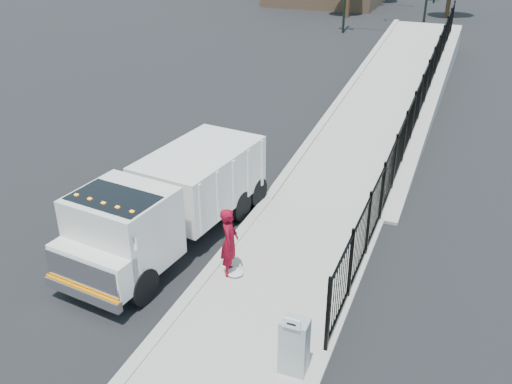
% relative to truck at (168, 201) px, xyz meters
% --- Properties ---
extents(ground, '(120.00, 120.00, 0.00)m').
position_rel_truck_xyz_m(ground, '(1.64, -0.62, -1.36)').
color(ground, black).
rests_on(ground, ground).
extents(sidewalk, '(3.55, 12.00, 0.12)m').
position_rel_truck_xyz_m(sidewalk, '(3.56, -2.62, -1.30)').
color(sidewalk, '#9E998E').
rests_on(sidewalk, ground).
extents(curb, '(0.30, 12.00, 0.16)m').
position_rel_truck_xyz_m(curb, '(1.64, -2.62, -1.28)').
color(curb, '#ADAAA3').
rests_on(curb, ground).
extents(ramp, '(3.95, 24.06, 3.19)m').
position_rel_truck_xyz_m(ramp, '(3.76, 15.38, -1.36)').
color(ramp, '#9E998E').
rests_on(ramp, ground).
extents(iron_fence, '(0.10, 28.00, 1.80)m').
position_rel_truck_xyz_m(iron_fence, '(5.19, 11.38, -0.46)').
color(iron_fence, black).
rests_on(iron_fence, ground).
extents(truck, '(3.10, 7.30, 2.42)m').
position_rel_truck_xyz_m(truck, '(0.00, 0.00, 0.00)').
color(truck, black).
rests_on(truck, ground).
extents(worker, '(0.62, 0.77, 1.83)m').
position_rel_truck_xyz_m(worker, '(2.16, -0.80, -0.33)').
color(worker, maroon).
rests_on(worker, sidewalk).
extents(utility_cabinet, '(0.55, 0.40, 1.25)m').
position_rel_truck_xyz_m(utility_cabinet, '(4.74, -3.44, -0.62)').
color(utility_cabinet, gray).
rests_on(utility_cabinet, sidewalk).
extents(arrow_sign, '(0.35, 0.04, 0.22)m').
position_rel_truck_xyz_m(arrow_sign, '(4.74, -3.66, 0.12)').
color(arrow_sign, white).
rests_on(arrow_sign, utility_cabinet).
extents(debris, '(0.44, 0.44, 0.11)m').
position_rel_truck_xyz_m(debris, '(2.32, -0.83, -1.19)').
color(debris, silver).
rests_on(debris, sidewalk).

